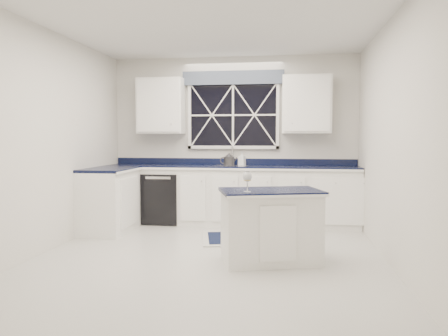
% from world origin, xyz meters
% --- Properties ---
extents(ground, '(4.50, 4.50, 0.00)m').
position_xyz_m(ground, '(0.00, 0.00, 0.00)').
color(ground, '#AFAFAA').
rests_on(ground, ground).
extents(back_wall, '(4.00, 0.10, 2.70)m').
position_xyz_m(back_wall, '(0.00, 2.25, 1.35)').
color(back_wall, silver).
rests_on(back_wall, ground).
extents(base_cabinets, '(3.99, 1.60, 0.90)m').
position_xyz_m(base_cabinets, '(-0.33, 1.78, 0.45)').
color(base_cabinets, white).
rests_on(base_cabinets, ground).
extents(countertop, '(3.98, 0.64, 0.04)m').
position_xyz_m(countertop, '(0.00, 1.95, 0.92)').
color(countertop, black).
rests_on(countertop, base_cabinets).
extents(dishwasher, '(0.60, 0.58, 0.82)m').
position_xyz_m(dishwasher, '(-1.10, 1.95, 0.41)').
color(dishwasher, black).
rests_on(dishwasher, ground).
extents(window, '(1.65, 0.09, 1.26)m').
position_xyz_m(window, '(0.00, 2.20, 1.83)').
color(window, black).
rests_on(window, ground).
extents(upper_cabinets, '(3.10, 0.34, 0.90)m').
position_xyz_m(upper_cabinets, '(0.00, 2.08, 1.90)').
color(upper_cabinets, white).
rests_on(upper_cabinets, ground).
extents(faucet, '(0.05, 0.20, 0.30)m').
position_xyz_m(faucet, '(0.00, 2.14, 1.10)').
color(faucet, '#ACACAF').
rests_on(faucet, countertop).
extents(island, '(1.23, 0.93, 0.81)m').
position_xyz_m(island, '(0.71, -0.09, 0.41)').
color(island, white).
rests_on(island, ground).
extents(rug, '(1.59, 1.16, 0.02)m').
position_xyz_m(rug, '(0.46, 1.00, 0.01)').
color(rug, '#B3B4AF').
rests_on(rug, ground).
extents(kettle, '(0.28, 0.19, 0.20)m').
position_xyz_m(kettle, '(-0.04, 2.02, 1.03)').
color(kettle, '#303033').
rests_on(kettle, countertop).
extents(wine_glass, '(0.10, 0.10, 0.23)m').
position_xyz_m(wine_glass, '(0.47, -0.32, 0.97)').
color(wine_glass, silver).
rests_on(wine_glass, island).
extents(soap_bottle, '(0.12, 0.12, 0.22)m').
position_xyz_m(soap_bottle, '(0.16, 2.10, 1.05)').
color(soap_bottle, silver).
rests_on(soap_bottle, countertop).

